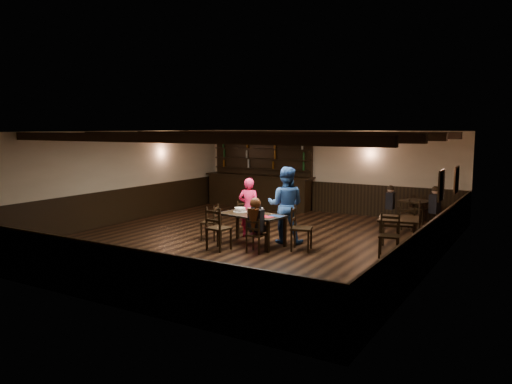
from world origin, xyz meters
The scene contains 25 objects.
ground centered at (0.00, 0.00, 0.00)m, with size 10.00×10.00×0.00m, color black.
room_shell centered at (0.01, 0.04, 1.75)m, with size 9.02×10.02×2.71m.
dining_table centered at (0.35, -0.33, 0.67)m, with size 1.66×0.98×0.75m.
chair_near_left centered at (-0.08, -1.20, 0.59)m, with size 0.52×0.50×1.01m.
chair_near_right centered at (0.79, -0.95, 0.47)m, with size 0.38×0.36×0.80m.
chair_end_left centered at (-0.80, -0.32, 0.52)m, with size 0.50×0.51×0.88m.
chair_end_right centered at (1.51, -0.21, 0.60)m, with size 0.57×0.58×1.02m.
chair_far_pushed centered at (-0.61, 0.86, 0.49)m, with size 0.53×0.52×0.83m.
woman_pink centered at (-0.18, 0.41, 0.76)m, with size 0.56×0.37×1.53m, color #F31F4C.
man_blue centered at (0.93, 0.30, 0.93)m, with size 0.91×0.71×1.86m, color navy.
seated_person centered at (0.79, -0.90, 0.83)m, with size 0.33×0.50×0.82m.
cake centered at (-0.07, -0.20, 0.80)m, with size 0.33×0.33×0.10m.
plate_stack_a centered at (0.31, -0.33, 0.82)m, with size 0.15×0.15×0.14m, color white.
plate_stack_b centered at (0.59, -0.36, 0.84)m, with size 0.15×0.15×0.18m, color white.
tea_light centered at (0.44, -0.29, 0.78)m, with size 0.05×0.05×0.06m.
salt_shaker centered at (0.64, -0.49, 0.80)m, with size 0.04×0.04×0.10m, color silver.
pepper_shaker centered at (0.73, -0.41, 0.80)m, with size 0.04×0.04×0.09m, color #A5A8AD.
drink_glass centered at (0.62, -0.29, 0.81)m, with size 0.07×0.07×0.11m, color silver.
menu_red centered at (0.81, -0.44, 0.75)m, with size 0.32×0.22×0.00m, color maroon.
menu_blue centered at (0.96, -0.24, 0.75)m, with size 0.33×0.23×0.00m, color navy.
bar_counter centered at (-2.39, 4.72, 0.73)m, with size 4.05×0.70×2.20m.
back_table_a centered at (3.50, 0.94, 0.65)m, with size 1.04×1.04×0.75m.
back_table_b centered at (3.20, 3.96, 0.65)m, with size 1.01×1.01×0.75m.
bg_patron_left centered at (2.49, 3.86, 0.81)m, with size 0.22×0.34×0.68m.
bg_patron_right centered at (3.73, 3.79, 0.84)m, with size 0.27×0.39×0.74m.
Camera 1 is at (6.41, -10.34, 2.81)m, focal length 35.00 mm.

